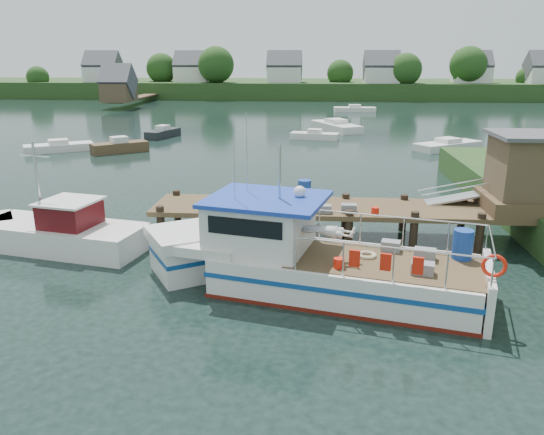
# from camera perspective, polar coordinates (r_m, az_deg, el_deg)

# --- Properties ---
(ground_plane) EXTENTS (160.00, 160.00, 0.00)m
(ground_plane) POSITION_cam_1_polar(r_m,az_deg,el_deg) (22.38, 2.86, -2.13)
(ground_plane) COLOR black
(far_shore) EXTENTS (140.00, 42.55, 9.22)m
(far_shore) POSITION_cam_1_polar(r_m,az_deg,el_deg) (103.65, 4.37, 13.98)
(far_shore) COLOR #26441C
(far_shore) RESTS_ON ground
(dock) EXTENTS (16.60, 3.00, 4.78)m
(dock) POSITION_cam_1_polar(r_m,az_deg,el_deg) (22.55, 19.74, 2.96)
(dock) COLOR #503D26
(dock) RESTS_ON ground
(lobster_boat) EXTENTS (11.60, 5.62, 5.60)m
(lobster_boat) POSITION_cam_1_polar(r_m,az_deg,el_deg) (17.22, 3.29, -4.50)
(lobster_boat) COLOR silver
(lobster_boat) RESTS_ON ground
(work_boat) EXTENTS (8.08, 3.80, 4.23)m
(work_boat) POSITION_cam_1_polar(r_m,az_deg,el_deg) (22.63, -22.47, -1.43)
(work_boat) COLOR silver
(work_boat) RESTS_ON ground
(moored_rowboat) EXTENTS (4.33, 3.80, 1.26)m
(moored_rowboat) POSITION_cam_1_polar(r_m,az_deg,el_deg) (44.09, -16.07, 7.34)
(moored_rowboat) COLOR #503D26
(moored_rowboat) RESTS_ON ground
(moored_far) EXTENTS (5.74, 2.03, 0.97)m
(moored_far) POSITION_cam_1_polar(r_m,az_deg,el_deg) (75.75, 8.88, 11.46)
(moored_far) COLOR silver
(moored_far) RESTS_ON ground
(moored_a) EXTENTS (5.36, 4.20, 0.96)m
(moored_a) POSITION_cam_1_polar(r_m,az_deg,el_deg) (46.21, -21.95, 7.06)
(moored_a) COLOR silver
(moored_a) RESTS_ON ground
(moored_b) EXTENTS (4.57, 2.29, 0.97)m
(moored_b) POSITION_cam_1_polar(r_m,az_deg,el_deg) (49.40, 4.61, 8.78)
(moored_b) COLOR silver
(moored_b) RESTS_ON ground
(moored_c) EXTENTS (6.11, 5.09, 0.95)m
(moored_c) POSITION_cam_1_polar(r_m,az_deg,el_deg) (46.10, 18.38, 7.39)
(moored_c) COLOR silver
(moored_c) RESTS_ON ground
(moored_d) EXTENTS (5.30, 7.36, 1.20)m
(moored_d) POSITION_cam_1_polar(r_m,az_deg,el_deg) (55.77, 6.89, 9.73)
(moored_d) COLOR silver
(moored_d) RESTS_ON ground
(moored_e) EXTENTS (2.59, 4.35, 1.14)m
(moored_e) POSITION_cam_1_polar(r_m,az_deg,el_deg) (51.54, -11.65, 8.90)
(moored_e) COLOR black
(moored_e) RESTS_ON ground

